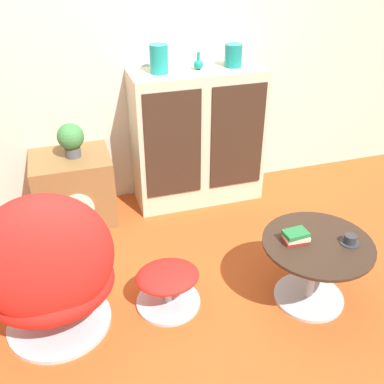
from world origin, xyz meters
TOP-DOWN VIEW (x-y plane):
  - ground_plane at (0.00, 0.00)m, footprint 12.00×12.00m
  - wall_back at (0.00, 1.45)m, footprint 6.40×0.06m
  - sideboard at (0.49, 1.22)m, footprint 0.99×0.40m
  - tv_console at (-0.49, 1.19)m, footprint 0.56×0.46m
  - egg_chair at (-0.68, 0.07)m, footprint 0.69×0.63m
  - ottoman at (-0.05, 0.10)m, footprint 0.38×0.38m
  - coffee_table at (0.77, -0.11)m, footprint 0.62×0.62m
  - vase_leftmost at (0.21, 1.23)m, footprint 0.13×0.13m
  - vase_inner_left at (0.49, 1.23)m, footprint 0.07×0.07m
  - vase_inner_right at (0.76, 1.23)m, footprint 0.13×0.13m
  - potted_plant at (-0.45, 1.19)m, footprint 0.19×0.19m
  - teacup at (0.93, -0.17)m, footprint 0.11×0.11m
  - book_stack at (0.65, -0.06)m, footprint 0.14×0.10m

SIDE VIEW (x-z plane):
  - ground_plane at x=0.00m, z-range 0.00..0.00m
  - ottoman at x=-0.05m, z-range 0.04..0.29m
  - tv_console at x=-0.49m, z-range 0.00..0.52m
  - coffee_table at x=0.77m, z-range 0.07..0.49m
  - egg_chair at x=-0.68m, z-range -0.04..0.87m
  - teacup at x=0.93m, z-range 0.42..0.47m
  - book_stack at x=0.65m, z-range 0.42..0.49m
  - sideboard at x=0.49m, z-range 0.00..1.05m
  - potted_plant at x=-0.45m, z-range 0.54..0.78m
  - vase_inner_left at x=0.49m, z-range 1.03..1.15m
  - vase_inner_right at x=0.76m, z-range 1.05..1.21m
  - vase_leftmost at x=0.21m, z-range 1.05..1.25m
  - wall_back at x=0.00m, z-range 0.00..2.60m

